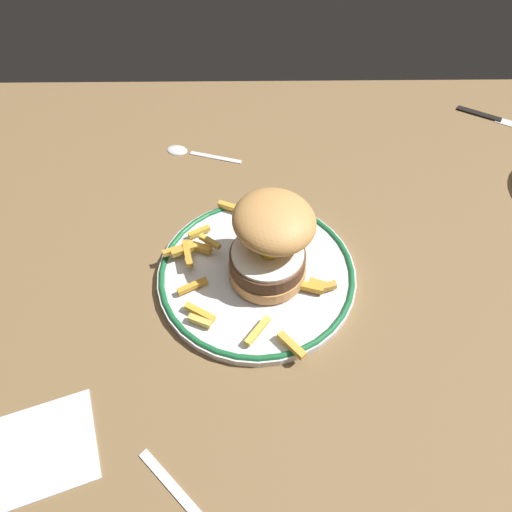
% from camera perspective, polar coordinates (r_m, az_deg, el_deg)
% --- Properties ---
extents(ground_plane, '(1.37, 0.93, 0.04)m').
position_cam_1_polar(ground_plane, '(0.67, 0.06, -2.21)').
color(ground_plane, brown).
extents(dinner_plate, '(0.27, 0.27, 0.02)m').
position_cam_1_polar(dinner_plate, '(0.64, 0.00, -2.10)').
color(dinner_plate, silver).
rests_on(dinner_plate, ground_plane).
extents(burger, '(0.14, 0.14, 0.11)m').
position_cam_1_polar(burger, '(0.59, 1.81, 1.77)').
color(burger, '#CB8A4C').
rests_on(burger, dinner_plate).
extents(fries_pile, '(0.23, 0.26, 0.02)m').
position_cam_1_polar(fries_pile, '(0.63, -2.02, -1.32)').
color(fries_pile, gold).
rests_on(fries_pile, dinner_plate).
extents(fork, '(0.11, 0.11, 0.00)m').
position_cam_1_polar(fork, '(0.53, -7.86, -27.78)').
color(fork, silver).
rests_on(fork, ground_plane).
extents(knife, '(0.16, 0.10, 0.01)m').
position_cam_1_polar(knife, '(1.00, 27.20, 14.44)').
color(knife, black).
rests_on(knife, ground_plane).
extents(spoon, '(0.13, 0.05, 0.01)m').
position_cam_1_polar(spoon, '(0.84, -8.55, 12.47)').
color(spoon, silver).
rests_on(spoon, ground_plane).
extents(napkin, '(0.15, 0.14, 0.00)m').
position_cam_1_polar(napkin, '(0.59, -24.91, -20.47)').
color(napkin, silver).
rests_on(napkin, ground_plane).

